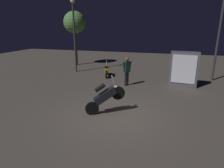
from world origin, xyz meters
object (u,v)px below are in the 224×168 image
object	(u,v)px
streetlamp_near	(220,27)
motorcycle_orange_parked_left	(107,70)
motorcycle_black_foreground	(105,97)
streetlamp_far	(74,27)
person_rider_beside	(127,69)
kiosk_billboard	(184,69)

from	to	relation	value
streetlamp_near	motorcycle_orange_parked_left	bearing A→B (deg)	-172.43
motorcycle_black_foreground	streetlamp_far	size ratio (longest dim) A/B	0.30
motorcycle_black_foreground	person_rider_beside	distance (m)	4.16
streetlamp_far	streetlamp_near	bearing A→B (deg)	1.31
motorcycle_orange_parked_left	person_rider_beside	xyz separation A→B (m)	(1.90, -1.87, 0.62)
person_rider_beside	streetlamp_far	size ratio (longest dim) A/B	0.32
motorcycle_black_foreground	person_rider_beside	world-z (taller)	person_rider_beside
streetlamp_near	streetlamp_far	size ratio (longest dim) A/B	1.01
person_rider_beside	streetlamp_near	bearing A→B (deg)	69.69
motorcycle_black_foreground	kiosk_billboard	size ratio (longest dim) A/B	0.78
streetlamp_near	kiosk_billboard	bearing A→B (deg)	-135.71
motorcycle_black_foreground	kiosk_billboard	xyz separation A→B (m)	(3.32, 5.00, 0.31)
motorcycle_black_foreground	streetlamp_far	distance (m)	8.65
kiosk_billboard	motorcycle_black_foreground	bearing A→B (deg)	62.14
person_rider_beside	streetlamp_near	xyz separation A→B (m)	(5.32, 2.83, 2.42)
kiosk_billboard	streetlamp_far	bearing A→B (deg)	-6.53
streetlamp_near	kiosk_billboard	size ratio (longest dim) A/B	2.64
motorcycle_black_foreground	kiosk_billboard	bearing A→B (deg)	27.26
motorcycle_orange_parked_left	streetlamp_far	xyz separation A→B (m)	(-2.82, 0.73, 3.01)
motorcycle_orange_parked_left	streetlamp_near	world-z (taller)	streetlamp_near
motorcycle_orange_parked_left	kiosk_billboard	bearing A→B (deg)	-116.52
motorcycle_black_foreground	streetlamp_near	distance (m)	9.19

